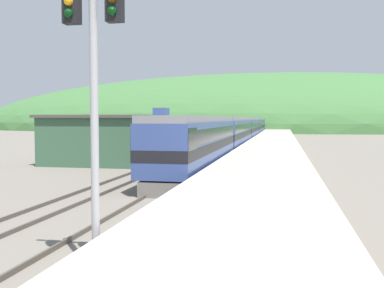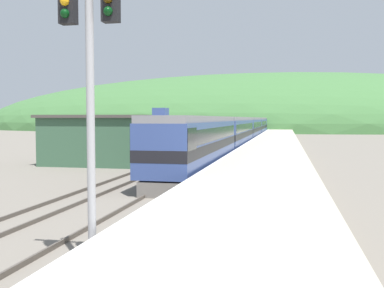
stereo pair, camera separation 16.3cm
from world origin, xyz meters
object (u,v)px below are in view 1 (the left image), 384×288
(carriage_third, at_px, (248,128))
(carriage_second, at_px, (232,133))
(signal_mast_main, at_px, (93,57))
(carriage_fourth, at_px, (256,126))
(express_train_lead_car, at_px, (197,143))
(carriage_fifth, at_px, (261,125))

(carriage_third, bearing_deg, carriage_second, -90.00)
(carriage_third, height_order, signal_mast_main, signal_mast_main)
(carriage_fourth, height_order, signal_mast_main, signal_mast_main)
(express_train_lead_car, bearing_deg, carriage_fourth, 90.00)
(carriage_third, relative_size, carriage_fifth, 1.00)
(carriage_second, height_order, carriage_fourth, same)
(carriage_second, bearing_deg, carriage_fourth, 90.00)
(carriage_second, distance_m, signal_mast_main, 43.04)
(express_train_lead_car, height_order, carriage_third, express_train_lead_car)
(carriage_fourth, distance_m, signal_mast_main, 89.84)
(express_train_lead_car, distance_m, signal_mast_main, 20.74)
(carriage_fifth, bearing_deg, carriage_second, -90.00)
(carriage_third, bearing_deg, signal_mast_main, -88.82)
(carriage_second, xyz_separation_m, carriage_third, (0.00, 23.44, 0.00))
(express_train_lead_car, xyz_separation_m, carriage_second, (0.00, 22.45, -0.01))
(carriage_third, xyz_separation_m, carriage_fourth, (0.00, 23.44, 0.00))
(carriage_second, height_order, signal_mast_main, signal_mast_main)
(express_train_lead_car, bearing_deg, carriage_second, 90.00)
(carriage_second, distance_m, carriage_fourth, 46.87)
(express_train_lead_car, xyz_separation_m, carriage_fourth, (0.00, 69.32, -0.01))
(signal_mast_main, bearing_deg, carriage_third, 91.18)
(signal_mast_main, bearing_deg, carriage_fifth, 90.69)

